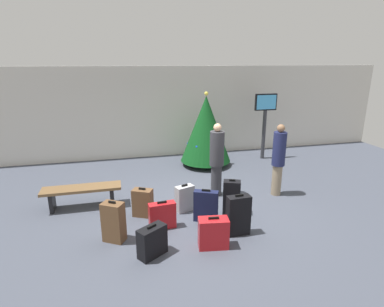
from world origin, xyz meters
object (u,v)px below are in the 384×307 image
Objects in this scene: suitcase_5 at (152,241)px; suitcase_6 at (143,203)px; traveller_0 at (278,158)px; suitcase_0 at (213,233)px; suitcase_8 at (232,197)px; flight_info_kiosk at (265,115)px; waiting_bench at (82,192)px; suitcase_2 at (162,215)px; suitcase_7 at (238,215)px; traveller_1 at (217,158)px; suitcase_3 at (206,206)px; suitcase_1 at (114,222)px; suitcase_4 at (185,198)px; holiday_tree at (206,129)px.

suitcase_5 is 0.90× the size of suitcase_6.
suitcase_6 is (-3.23, -0.32, -0.63)m from traveller_0.
suitcase_0 is 1.06m from suitcase_5.
flight_info_kiosk is at bearing 54.99° from suitcase_8.
suitcase_0 is 1.80m from suitcase_6.
waiting_bench is 2.50m from suitcase_5.
suitcase_2 reaches higher than waiting_bench.
waiting_bench is 3.17m from suitcase_0.
traveller_0 is at bearing 42.94° from suitcase_7.
traveller_1 is 2.03m from suitcase_6.
suitcase_3 reaches higher than suitcase_0.
suitcase_1 reaches higher than suitcase_6.
suitcase_1 is 1.71m from suitcase_4.
traveller_0 is at bearing 16.65° from suitcase_1.
flight_info_kiosk is 2.98m from traveller_0.
waiting_bench is 2.16× the size of suitcase_8.
suitcase_0 is (-1.11, -4.31, -0.88)m from holiday_tree.
suitcase_2 is at bearing 70.81° from suitcase_5.
traveller_1 reaches higher than suitcase_6.
suitcase_0 is 1.78m from suitcase_1.
suitcase_5 is 1.43m from suitcase_6.
suitcase_1 is at bearing -163.35° from traveller_0.
waiting_bench is 3.12m from traveller_1.
suitcase_8 is at bearing 9.13° from suitcase_2.
traveller_0 is 2.22m from suitcase_7.
suitcase_7 reaches higher than suitcase_1.
suitcase_5 is at bearing -59.05° from waiting_bench.
suitcase_5 is at bearing -142.41° from suitcase_3.
suitcase_7 reaches higher than suitcase_0.
flight_info_kiosk reaches higher than suitcase_0.
traveller_1 is 1.14m from suitcase_8.
traveller_0 is 3.31m from suitcase_6.
suitcase_0 is 1.03× the size of suitcase_2.
traveller_0 is at bearing 39.31° from suitcase_0.
holiday_tree reaches higher than waiting_bench.
suitcase_3 is at bearing -117.15° from traveller_1.
suitcase_6 is at bearing -29.32° from waiting_bench.
traveller_0 is at bearing -67.80° from holiday_tree.
suitcase_0 is (-2.15, -1.76, -0.65)m from traveller_0.
suitcase_5 is at bearing -169.96° from suitcase_7.
traveller_1 reaches higher than waiting_bench.
suitcase_8 is at bearing -96.45° from holiday_tree.
flight_info_kiosk reaches higher than suitcase_6.
suitcase_4 is 0.90m from suitcase_6.
suitcase_8 is at bearing -154.63° from traveller_0.
waiting_bench is 2.99× the size of suitcase_2.
traveller_1 is at bearing 39.55° from suitcase_2.
holiday_tree is at bearing 52.68° from suitcase_6.
suitcase_0 is 1.03× the size of suitcase_5.
suitcase_6 is at bearing -143.91° from flight_info_kiosk.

